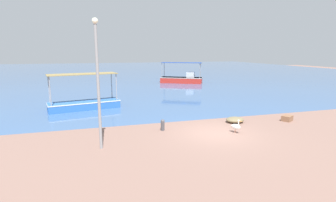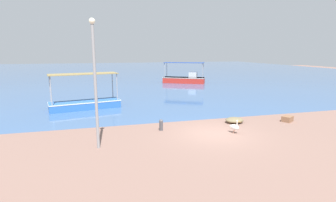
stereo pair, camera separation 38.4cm
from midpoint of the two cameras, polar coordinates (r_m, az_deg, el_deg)
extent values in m
plane|color=#816054|center=(15.33, 9.50, -6.93)|extent=(120.00, 120.00, 0.00)
cube|color=#3C5E8F|center=(61.62, -10.28, 6.36)|extent=(110.00, 90.00, 0.00)
cube|color=#2F67B9|center=(22.35, -18.19, -0.85)|extent=(5.72, 2.72, 0.63)
cube|color=silver|center=(22.30, -18.23, -0.16)|extent=(5.76, 2.77, 0.08)
cylinder|color=#99999E|center=(21.17, -24.75, 1.93)|extent=(0.08, 0.08, 2.18)
cylinder|color=#99999E|center=(22.57, -24.96, 2.41)|extent=(0.08, 0.08, 2.18)
cylinder|color=#99999E|center=(21.98, -11.66, 3.00)|extent=(0.08, 0.08, 2.18)
cylinder|color=#99999E|center=(23.34, -12.64, 3.41)|extent=(0.08, 0.08, 2.18)
cube|color=olive|center=(22.01, -18.58, 5.60)|extent=(5.54, 2.78, 0.05)
cube|color=red|center=(38.58, 2.62, 4.56)|extent=(6.09, 4.38, 0.84)
cube|color=silver|center=(38.54, 2.63, 5.13)|extent=(6.15, 4.43, 0.08)
cylinder|color=#99999E|center=(38.27, -1.63, 6.73)|extent=(0.08, 0.08, 2.10)
cylinder|color=#99999E|center=(39.72, -1.11, 6.88)|extent=(0.08, 0.08, 2.10)
cylinder|color=#99999E|center=(37.35, 6.63, 6.56)|extent=(0.08, 0.08, 2.10)
cylinder|color=#99999E|center=(38.83, 6.85, 6.72)|extent=(0.08, 0.08, 2.10)
cube|color=navy|center=(38.38, 2.66, 8.34)|extent=(5.97, 4.37, 0.05)
cube|color=silver|center=(38.30, 4.63, 5.71)|extent=(1.55, 1.59, 0.78)
cylinder|color=#E0997A|center=(15.67, 13.86, -6.28)|extent=(0.03, 0.03, 0.22)
cylinder|color=#E0997A|center=(15.59, 13.66, -6.36)|extent=(0.03, 0.03, 0.22)
ellipsoid|color=white|center=(15.54, 13.89, -5.48)|extent=(0.50, 0.63, 0.32)
ellipsoid|color=white|center=(15.67, 13.12, -5.23)|extent=(0.18, 0.20, 0.10)
cylinder|color=white|center=(15.40, 14.41, -4.78)|extent=(0.07, 0.07, 0.26)
sphere|color=white|center=(15.36, 14.44, -4.19)|extent=(0.11, 0.11, 0.11)
cone|color=#E5933F|center=(15.28, 14.96, -4.34)|extent=(0.19, 0.29, 0.06)
cylinder|color=gray|center=(12.62, -15.77, 2.60)|extent=(0.14, 0.14, 5.83)
sphere|color=#EAEACC|center=(12.57, -16.51, 16.39)|extent=(0.28, 0.28, 0.28)
cylinder|color=#47474C|center=(15.57, -1.88, -5.47)|extent=(0.22, 0.22, 0.53)
sphere|color=#4C4C51|center=(15.49, -1.89, -4.43)|extent=(0.23, 0.23, 0.23)
ellipsoid|color=#726648|center=(17.79, 13.78, -3.99)|extent=(1.19, 1.01, 0.36)
cube|color=brown|center=(19.34, 23.99, -3.44)|extent=(0.92, 0.85, 0.36)
camera|label=1|loc=(0.19, -90.55, -0.11)|focal=28.00mm
camera|label=2|loc=(0.19, 89.45, 0.11)|focal=28.00mm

